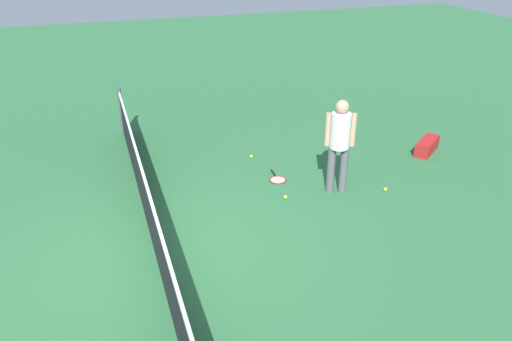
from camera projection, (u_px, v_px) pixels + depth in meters
ground_plane at (157, 257)px, 7.17m from camera, size 40.00×40.00×0.00m
court_net at (154, 228)px, 6.95m from camera, size 10.09×0.09×1.07m
player_near_side at (340, 139)px, 8.49m from camera, size 0.44×0.52×1.70m
tennis_racket_near_player at (277, 179)px, 9.32m from camera, size 0.59×0.33×0.03m
tennis_ball_near_player at (251, 157)px, 10.18m from camera, size 0.07×0.07×0.07m
tennis_ball_by_net at (385, 189)px, 8.93m from camera, size 0.07×0.07×0.07m
tennis_ball_midcourt at (285, 197)px, 8.68m from camera, size 0.07×0.07×0.07m
equipment_bag at (428, 145)px, 10.43m from camera, size 0.71×0.81×0.28m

